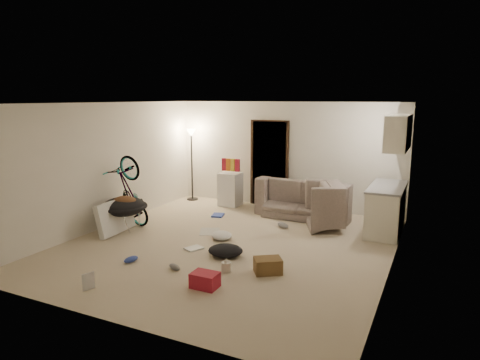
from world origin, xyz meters
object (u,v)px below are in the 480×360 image
at_px(floor_lamp, 191,149).
at_px(armchair, 341,211).
at_px(bicycle, 131,207).
at_px(sofa, 305,202).
at_px(mini_fridge, 230,189).
at_px(saucer_chair, 124,211).
at_px(drink_case_a, 268,266).
at_px(drink_case_b, 205,280).
at_px(kitchen_counter, 386,210).
at_px(tv_box, 115,217).
at_px(juicer, 226,266).

relative_size(floor_lamp, armchair, 1.74).
distance_m(armchair, bicycle, 4.27).
height_order(floor_lamp, sofa, floor_lamp).
bearing_deg(mini_fridge, saucer_chair, -110.82).
bearing_deg(sofa, drink_case_a, 99.37).
bearing_deg(bicycle, drink_case_b, -115.72).
height_order(armchair, drink_case_a, armchair).
xyz_separation_m(mini_fridge, drink_case_b, (1.76, -4.26, -0.30)).
bearing_deg(mini_fridge, armchair, -13.12).
distance_m(kitchen_counter, sofa, 1.83).
bearing_deg(saucer_chair, mini_fridge, 68.93).
bearing_deg(kitchen_counter, tv_box, -153.67).
relative_size(floor_lamp, kitchen_counter, 1.21).
xyz_separation_m(bicycle, juicer, (2.82, -1.22, -0.31)).
relative_size(saucer_chair, tv_box, 0.96).
distance_m(kitchen_counter, mini_fridge, 3.72).
distance_m(kitchen_counter, drink_case_a, 3.18).
xyz_separation_m(sofa, saucer_chair, (-2.94, -2.55, 0.08)).
bearing_deg(tv_box, drink_case_a, -12.66).
bearing_deg(saucer_chair, floor_lamp, 92.60).
height_order(armchair, saucer_chair, armchair).
bearing_deg(sofa, saucer_chair, 42.79).
bearing_deg(floor_lamp, mini_fridge, -4.98).
xyz_separation_m(tv_box, juicer, (2.82, -0.76, -0.23)).
bearing_deg(drink_case_b, floor_lamp, 122.88).
height_order(kitchen_counter, tv_box, kitchen_counter).
distance_m(sofa, saucer_chair, 3.89).
height_order(drink_case_b, juicer, juicer).
height_order(floor_lamp, drink_case_b, floor_lamp).
height_order(tv_box, drink_case_a, tv_box).
distance_m(floor_lamp, drink_case_a, 5.11).
relative_size(drink_case_a, drink_case_b, 1.09).
distance_m(saucer_chair, tv_box, 0.25).
bearing_deg(sofa, drink_case_b, 89.60).
distance_m(drink_case_a, drink_case_b, 1.03).
relative_size(armchair, drink_case_b, 2.85).
height_order(sofa, drink_case_a, sofa).
xyz_separation_m(drink_case_a, drink_case_b, (-0.60, -0.84, -0.01)).
xyz_separation_m(armchair, saucer_chair, (-3.87, -1.98, 0.05)).
bearing_deg(tv_box, saucer_chair, 80.30).
relative_size(floor_lamp, sofa, 0.86).
distance_m(sofa, drink_case_a, 3.36).
distance_m(tv_box, drink_case_b, 3.13).
xyz_separation_m(bicycle, drink_case_a, (3.40, -1.00, -0.28)).
bearing_deg(kitchen_counter, armchair, -171.42).
xyz_separation_m(kitchen_counter, drink_case_b, (-1.93, -3.71, -0.33)).
distance_m(bicycle, drink_case_b, 3.36).
bearing_deg(mini_fridge, floor_lamp, 175.27).
bearing_deg(tv_box, mini_fridge, 66.36).
bearing_deg(juicer, kitchen_counter, 58.39).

